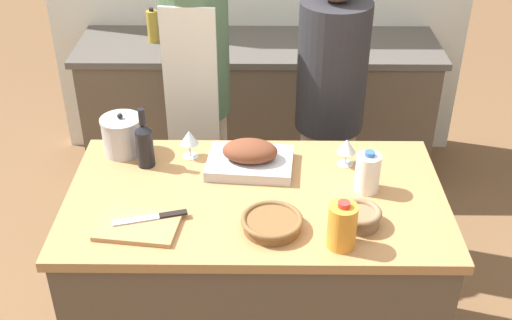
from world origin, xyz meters
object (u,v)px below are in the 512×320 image
(cutting_board, at_px, (138,226))
(knife_chef, at_px, (153,217))
(milk_jug, at_px, (368,173))
(mixing_bowl, at_px, (360,216))
(stock_pot, at_px, (122,135))
(condiment_bottle_short, at_px, (153,26))
(juice_jug, at_px, (342,226))
(wine_glass_right, at_px, (347,147))
(wine_glass_left, at_px, (189,138))
(wine_bottle_green, at_px, (144,144))
(condiment_bottle_tall, at_px, (323,40))
(wicker_basket, at_px, (272,223))
(roasting_pan, at_px, (250,158))
(person_cook_guest, at_px, (330,105))
(person_cook_aproned, at_px, (197,87))

(cutting_board, relative_size, knife_chef, 1.16)
(milk_jug, bearing_deg, mixing_bowl, -103.91)
(stock_pot, distance_m, condiment_bottle_short, 1.32)
(mixing_bowl, distance_m, juice_jug, 0.15)
(wine_glass_right, height_order, knife_chef, wine_glass_right)
(stock_pot, relative_size, wine_glass_left, 1.50)
(stock_pot, distance_m, wine_glass_right, 0.95)
(wine_bottle_green, distance_m, condiment_bottle_tall, 1.51)
(wine_bottle_green, bearing_deg, stock_pot, 137.41)
(wicker_basket, relative_size, wine_glass_left, 1.81)
(cutting_board, bearing_deg, condiment_bottle_short, 96.56)
(wicker_basket, bearing_deg, wine_glass_left, 124.85)
(roasting_pan, relative_size, cutting_board, 1.18)
(mixing_bowl, bearing_deg, condiment_bottle_short, 119.23)
(knife_chef, bearing_deg, wine_bottle_green, 102.29)
(juice_jug, relative_size, person_cook_guest, 0.12)
(cutting_board, relative_size, milk_jug, 1.77)
(mixing_bowl, relative_size, condiment_bottle_short, 0.76)
(wine_glass_left, height_order, person_cook_aproned, person_cook_aproned)
(mixing_bowl, relative_size, juice_jug, 0.85)
(roasting_pan, bearing_deg, milk_jug, -18.53)
(roasting_pan, bearing_deg, stock_pot, 167.40)
(mixing_bowl, relative_size, person_cook_aproned, 0.09)
(wicker_basket, height_order, knife_chef, wicker_basket)
(stock_pot, relative_size, person_cook_aproned, 0.11)
(juice_jug, bearing_deg, mixing_bowl, 55.86)
(roasting_pan, distance_m, milk_jug, 0.49)
(wine_glass_right, height_order, person_cook_guest, person_cook_guest)
(cutting_board, xyz_separation_m, wine_glass_left, (0.14, 0.49, 0.08))
(wine_bottle_green, distance_m, person_cook_guest, 1.04)
(wine_glass_left, bearing_deg, cutting_board, -106.08)
(wicker_basket, relative_size, person_cook_aproned, 0.13)
(person_cook_aproned, relative_size, person_cook_guest, 1.08)
(person_cook_aproned, bearing_deg, condiment_bottle_tall, 45.93)
(cutting_board, bearing_deg, wine_glass_right, 28.65)
(condiment_bottle_tall, bearing_deg, knife_chef, -114.45)
(mixing_bowl, bearing_deg, person_cook_aproned, 123.04)
(cutting_board, relative_size, person_cook_aproned, 0.18)
(condiment_bottle_tall, bearing_deg, person_cook_aproned, -138.38)
(mixing_bowl, bearing_deg, condiment_bottle_tall, 90.22)
(juice_jug, bearing_deg, person_cook_guest, 86.74)
(roasting_pan, bearing_deg, wine_glass_right, 4.55)
(wicker_basket, xyz_separation_m, wine_glass_left, (-0.34, 0.49, 0.06))
(wicker_basket, distance_m, knife_chef, 0.44)
(wicker_basket, height_order, person_cook_guest, person_cook_guest)
(condiment_bottle_tall, bearing_deg, stock_pot, -129.28)
(wine_glass_left, distance_m, condiment_bottle_short, 1.40)
(wicker_basket, xyz_separation_m, mixing_bowl, (0.32, 0.03, 0.01))
(wine_glass_right, bearing_deg, condiment_bottle_short, 125.63)
(wine_glass_left, xyz_separation_m, wine_glass_right, (0.66, -0.05, -0.00))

